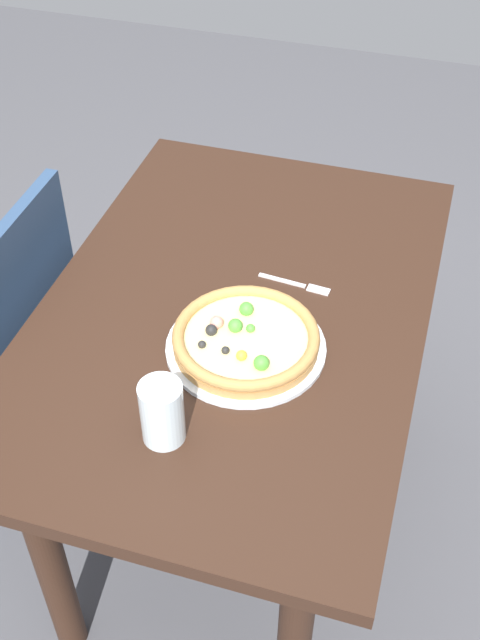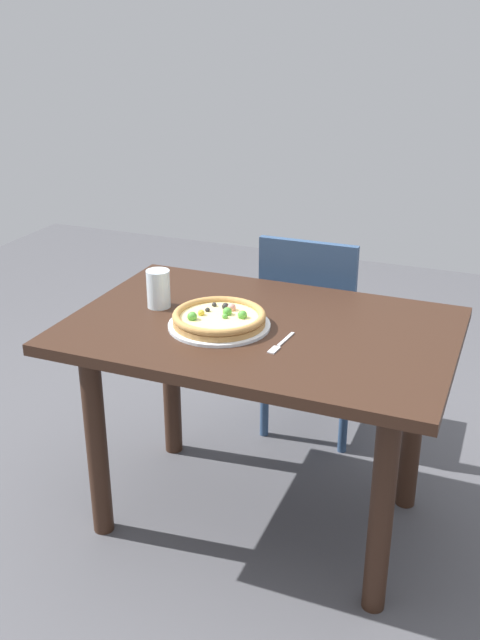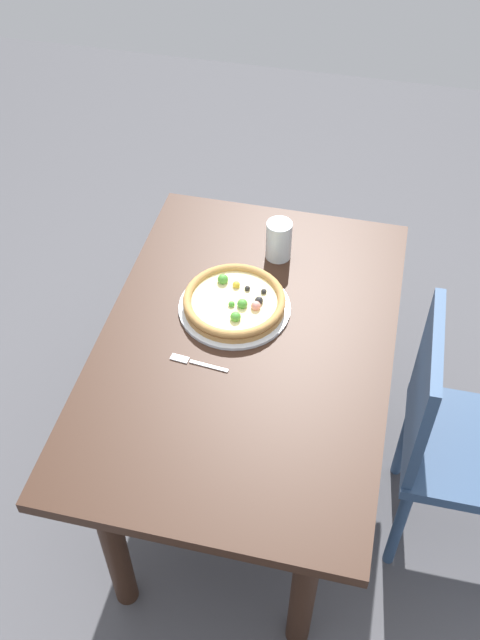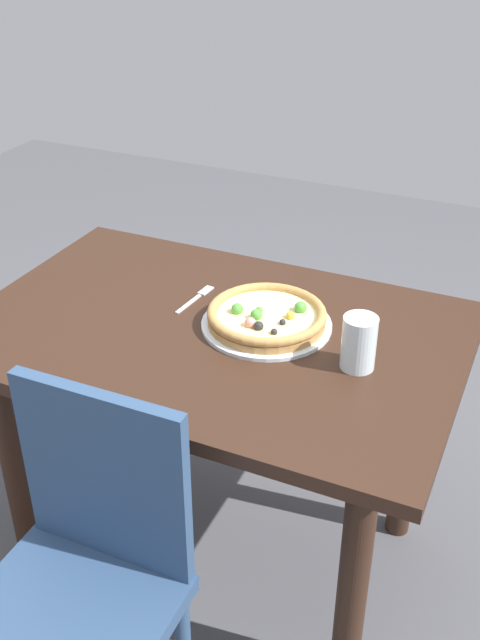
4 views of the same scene
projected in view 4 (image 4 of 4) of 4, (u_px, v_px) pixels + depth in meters
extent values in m
plane|color=#4C4C51|center=(218.00, 540.00, 2.24)|extent=(6.00, 6.00, 0.00)
cube|color=#331E14|center=(214.00, 334.00, 1.87)|extent=(1.22, 0.81, 0.04)
cylinder|color=#331E14|center=(14.00, 461.00, 2.01)|extent=(0.07, 0.07, 0.71)
cylinder|color=#331E14|center=(354.00, 579.00, 1.68)|extent=(0.07, 0.07, 0.71)
cylinder|color=#331E14|center=(121.00, 360.00, 2.44)|extent=(0.07, 0.07, 0.71)
cylinder|color=#331E14|center=(410.00, 437.00, 2.10)|extent=(0.07, 0.07, 0.71)
cylinder|color=navy|center=(58.00, 606.00, 1.78)|extent=(0.04, 0.04, 0.42)
cube|color=navy|center=(63.00, 624.00, 1.47)|extent=(0.40, 0.40, 0.04)
cube|color=navy|center=(104.00, 477.00, 1.50)|extent=(0.38, 0.03, 0.42)
cylinder|color=silver|center=(267.00, 325.00, 1.86)|extent=(0.33, 0.33, 0.01)
cylinder|color=#B78447|center=(267.00, 320.00, 1.85)|extent=(0.29, 0.29, 0.02)
cylinder|color=beige|center=(267.00, 316.00, 1.85)|extent=(0.26, 0.26, 0.01)
torus|color=#B78447|center=(267.00, 313.00, 1.84)|extent=(0.30, 0.30, 0.02)
sphere|color=#262626|center=(274.00, 332.00, 1.77)|extent=(0.02, 0.02, 0.02)
sphere|color=#4C9E38|center=(256.00, 315.00, 1.82)|extent=(0.03, 0.03, 0.03)
sphere|color=#4C9E38|center=(259.00, 310.00, 1.85)|extent=(0.02, 0.02, 0.02)
sphere|color=#4C9E38|center=(301.00, 308.00, 1.86)|extent=(0.03, 0.03, 0.03)
sphere|color=#E58C7F|center=(250.00, 323.00, 1.79)|extent=(0.03, 0.03, 0.03)
sphere|color=#262626|center=(259.00, 326.00, 1.78)|extent=(0.02, 0.02, 0.02)
sphere|color=gold|center=(290.00, 316.00, 1.83)|extent=(0.02, 0.02, 0.02)
sphere|color=#262626|center=(283.00, 322.00, 1.80)|extent=(0.02, 0.02, 0.02)
sphere|color=#4C9E38|center=(237.00, 309.00, 1.85)|extent=(0.03, 0.03, 0.03)
cube|color=silver|center=(188.00, 304.00, 1.96)|extent=(0.02, 0.11, 0.00)
cube|color=silver|center=(206.00, 291.00, 2.02)|extent=(0.03, 0.05, 0.00)
cylinder|color=silver|center=(359.00, 343.00, 1.68)|extent=(0.08, 0.08, 0.13)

